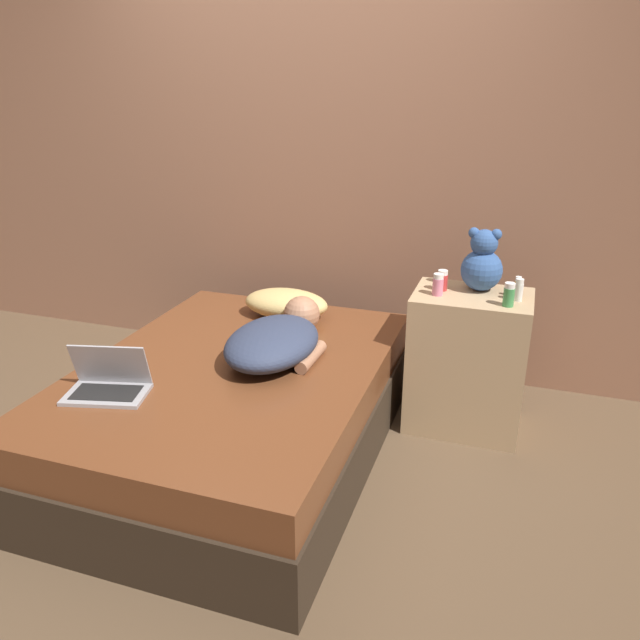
# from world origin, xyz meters

# --- Properties ---
(ground_plane) EXTENTS (12.00, 12.00, 0.00)m
(ground_plane) POSITION_xyz_m (0.00, 0.00, 0.00)
(ground_plane) COLOR brown
(wall_back) EXTENTS (8.00, 0.06, 2.60)m
(wall_back) POSITION_xyz_m (0.00, 1.18, 1.30)
(wall_back) COLOR #996B51
(wall_back) RESTS_ON ground_plane
(bed) EXTENTS (1.31, 1.80, 0.46)m
(bed) POSITION_xyz_m (0.00, 0.00, 0.23)
(bed) COLOR #2D2319
(bed) RESTS_ON ground_plane
(nightstand) EXTENTS (0.56, 0.40, 0.71)m
(nightstand) POSITION_xyz_m (1.00, 0.60, 0.36)
(nightstand) COLOR tan
(nightstand) RESTS_ON ground_plane
(pillow) EXTENTS (0.47, 0.28, 0.15)m
(pillow) POSITION_xyz_m (0.01, 0.65, 0.53)
(pillow) COLOR tan
(pillow) RESTS_ON bed
(person_lying) EXTENTS (0.42, 0.76, 0.19)m
(person_lying) POSITION_xyz_m (0.16, 0.16, 0.54)
(person_lying) COLOR #2D3851
(person_lying) RESTS_ON bed
(laptop) EXTENTS (0.37, 0.28, 0.21)m
(laptop) POSITION_xyz_m (-0.36, -0.41, 0.51)
(laptop) COLOR #9E9EA3
(laptop) RESTS_ON bed
(teddy_bear) EXTENTS (0.20, 0.20, 0.31)m
(teddy_bear) POSITION_xyz_m (1.02, 0.68, 0.84)
(teddy_bear) COLOR #335693
(teddy_bear) RESTS_ON nightstand
(bottle_red) EXTENTS (0.05, 0.05, 0.10)m
(bottle_red) POSITION_xyz_m (0.84, 0.62, 0.76)
(bottle_red) COLOR #B72D2D
(bottle_red) RESTS_ON nightstand
(bottle_white) EXTENTS (0.04, 0.04, 0.11)m
(bottle_white) POSITION_xyz_m (1.20, 0.58, 0.76)
(bottle_white) COLOR white
(bottle_white) RESTS_ON nightstand
(bottle_green) EXTENTS (0.05, 0.05, 0.11)m
(bottle_green) POSITION_xyz_m (1.16, 0.49, 0.76)
(bottle_green) COLOR #3D8E4C
(bottle_green) RESTS_ON nightstand
(bottle_amber) EXTENTS (0.03, 0.03, 0.10)m
(bottle_amber) POSITION_xyz_m (1.19, 0.63, 0.76)
(bottle_amber) COLOR gold
(bottle_amber) RESTS_ON nightstand
(bottle_pink) EXTENTS (0.05, 0.05, 0.11)m
(bottle_pink) POSITION_xyz_m (0.83, 0.54, 0.76)
(bottle_pink) COLOR pink
(bottle_pink) RESTS_ON nightstand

